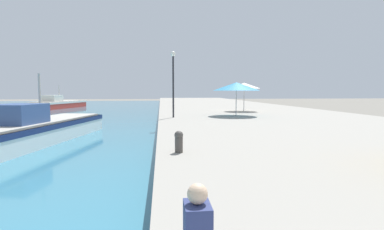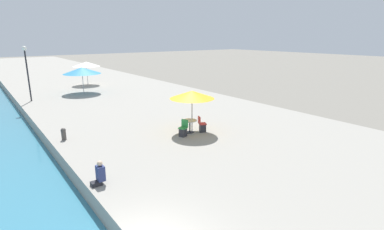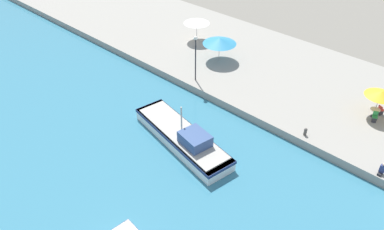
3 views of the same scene
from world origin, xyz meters
name	(u,v)px [view 3 (image 3 of 3)]	position (x,y,z in m)	size (l,w,h in m)	color
quay_promenade	(147,22)	(8.00, 37.00, 0.38)	(16.00, 90.00, 0.76)	gray
fishing_boat_mid	(183,137)	(-5.97, 17.14, 0.73)	(4.36, 10.23, 3.45)	white
cafe_umbrella_pink	(381,94)	(6.97, 7.30, 2.94)	(2.51, 2.51, 2.40)	#B7B7B7
cafe_umbrella_white	(220,41)	(5.73, 23.15, 2.94)	(3.48, 3.48, 2.48)	#B7B7B7
cafe_umbrella_striped	(197,21)	(7.72, 28.12, 3.08)	(2.94, 2.94, 2.58)	#B7B7B7
cafe_table	(375,111)	(6.78, 7.24, 1.30)	(0.80, 0.80, 0.74)	#333338
cafe_chair_left	(381,111)	(7.44, 6.96, 1.09)	(0.55, 0.54, 0.91)	#2D2D33
cafe_chair_right	(374,118)	(6.12, 6.95, 1.09)	(0.55, 0.54, 0.91)	#2D2D33
person_at_quay	(382,169)	(0.47, 4.25, 1.17)	(0.51, 0.36, 0.93)	#232328
mooring_bollard	(305,131)	(0.69, 10.24, 1.11)	(0.26, 0.26, 0.65)	#4C4742
lamppost	(196,51)	(1.02, 22.20, 3.86)	(0.36, 0.36, 4.56)	#232328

